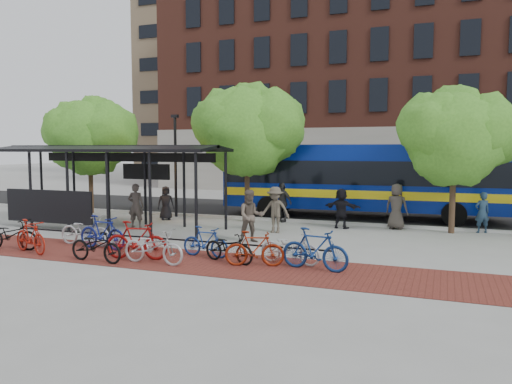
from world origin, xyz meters
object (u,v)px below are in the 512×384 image
(pedestrian_8, at_px, (251,216))
(bus_shelter, at_px, (105,159))
(bike_7, at_px, (206,242))
(pedestrian_4, at_px, (282,202))
(bike_0, at_px, (11,235))
(tree_b, at_px, (249,127))
(bike_6, at_px, (154,246))
(bike_8, at_px, (229,247))
(bike_11, at_px, (315,249))
(bike_1, at_px, (30,236))
(bike_10, at_px, (290,248))
(pedestrian_1, at_px, (136,206))
(tree_a, at_px, (92,133))
(pedestrian_5, at_px, (341,208))
(pedestrian_0, at_px, (166,203))
(bike_9, at_px, (254,249))
(pedestrian_6, at_px, (397,206))
(bus, at_px, (360,176))
(bike_5, at_px, (136,240))
(tree_c, at_px, (457,133))
(bike_2, at_px, (85,230))
(bike_3, at_px, (102,233))
(pedestrian_3, at_px, (275,210))
(bike_4, at_px, (96,246))
(lamp_post_left, at_px, (176,162))
(pedestrian_7, at_px, (482,212))

(pedestrian_8, bearing_deg, bus_shelter, 142.58)
(bike_7, relative_size, pedestrian_4, 0.89)
(bus_shelter, relative_size, bike_7, 6.45)
(bike_0, bearing_deg, tree_b, -40.58)
(bike_6, bearing_deg, bike_8, -62.91)
(bike_7, relative_size, bike_8, 0.90)
(bike_11, bearing_deg, bike_1, 105.36)
(tree_b, height_order, bike_0, tree_b)
(bike_10, bearing_deg, pedestrian_1, 70.79)
(bike_7, bearing_deg, tree_a, 57.95)
(pedestrian_5, height_order, pedestrian_8, pedestrian_8)
(tree_a, bearing_deg, pedestrian_0, -10.20)
(tree_a, xyz_separation_m, pedestrian_1, (5.04, -3.45, -3.27))
(bike_9, xyz_separation_m, pedestrian_0, (-7.43, 7.40, 0.29))
(tree_b, bearing_deg, pedestrian_6, 1.60)
(pedestrian_4, bearing_deg, bus, 61.56)
(bike_10, bearing_deg, bike_5, 111.09)
(tree_c, distance_m, bike_10, 9.64)
(bus_shelter, xyz_separation_m, bus, (9.89, 6.96, -0.91))
(bus_shelter, height_order, bike_2, bus_shelter)
(bike_6, bearing_deg, bike_3, 67.98)
(bike_11, distance_m, pedestrian_1, 10.30)
(bus_shelter, bearing_deg, tree_a, 134.60)
(pedestrian_3, relative_size, pedestrian_5, 1.09)
(bike_2, xyz_separation_m, pedestrian_6, (10.02, 7.69, 0.43))
(tree_a, height_order, pedestrian_0, tree_a)
(bike_3, relative_size, bike_4, 1.02)
(pedestrian_0, bearing_deg, bike_2, -121.83)
(bike_4, bearing_deg, lamp_post_left, 20.95)
(bike_7, xyz_separation_m, pedestrian_8, (0.43, 2.84, 0.48))
(bike_4, bearing_deg, bike_10, -66.99)
(bus_shelter, distance_m, bike_8, 9.22)
(bike_0, distance_m, bike_5, 4.87)
(lamp_post_left, relative_size, bike_8, 2.80)
(bus_shelter, relative_size, bike_9, 6.03)
(bike_11, relative_size, pedestrian_8, 1.04)
(pedestrian_0, relative_size, pedestrian_8, 0.84)
(lamp_post_left, xyz_separation_m, bike_2, (0.77, -7.76, -2.20))
(bike_5, relative_size, bike_6, 0.98)
(bike_4, xyz_separation_m, pedestrian_5, (5.73, 9.02, 0.36))
(bike_11, bearing_deg, bike_2, 94.66)
(bike_3, bearing_deg, lamp_post_left, 17.15)
(bike_1, relative_size, bike_2, 0.89)
(lamp_post_left, relative_size, bike_10, 2.67)
(tree_b, distance_m, pedestrian_4, 3.86)
(bike_2, xyz_separation_m, pedestrian_3, (5.45, 4.99, 0.40))
(tree_c, relative_size, pedestrian_7, 3.52)
(bike_9, distance_m, pedestrian_5, 7.90)
(bike_8, distance_m, pedestrian_4, 8.65)
(bike_11, height_order, pedestrian_3, pedestrian_3)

